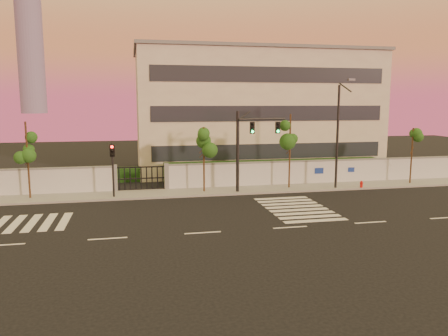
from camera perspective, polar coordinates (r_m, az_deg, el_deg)
The scene contains 15 objects.
ground at distance 23.94m, azimuth -2.79°, elevation -8.46°, with size 120.00×120.00×0.00m, color black.
sidewalk at distance 34.01m, azimuth -5.60°, elevation -3.22°, with size 60.00×3.00×0.15m, color gray.
perimeter_wall at distance 35.30m, azimuth -5.72°, elevation -1.15°, with size 60.00×0.36×2.20m.
hedge_row at distance 38.15m, azimuth -4.58°, elevation -0.79°, with size 41.00×4.25×1.80m.
institutional_building at distance 46.34m, azimuth 3.90°, elevation 7.51°, with size 24.40×12.40×12.25m.
distant_skyscraper at distance 313.63m, azimuth -24.22°, elevation 17.95°, with size 16.00×16.00×118.00m.
road_markings at distance 27.35m, azimuth -7.34°, elevation -6.32°, with size 57.00×7.62×0.02m.
street_tree_c at distance 34.17m, azimuth -24.33°, elevation 3.04°, with size 1.62×1.29×5.66m.
street_tree_d at distance 33.54m, azimuth -2.62°, elevation 3.05°, with size 1.63×1.30×5.14m.
street_tree_e at distance 35.43m, azimuth 8.66°, elevation 4.37°, with size 1.64×1.30×6.08m.
street_tree_f at distance 40.44m, azimuth 23.40°, elevation 3.01°, with size 1.62×1.29×4.86m.
traffic_signal_main at distance 33.61m, azimuth 3.14°, elevation 3.46°, with size 4.00×0.83×6.35m.
traffic_signal_secondary at distance 32.69m, azimuth -14.34°, elevation 0.57°, with size 0.32×0.32×4.10m.
streetlight_east at distance 35.89m, azimuth 14.75°, elevation 4.66°, with size 0.52×2.11×8.75m.
fire_hydrant at distance 37.23m, azimuth 17.50°, elevation -2.13°, with size 0.28×0.26×0.70m.
Camera 1 is at (-3.58, -22.61, 7.01)m, focal length 35.00 mm.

